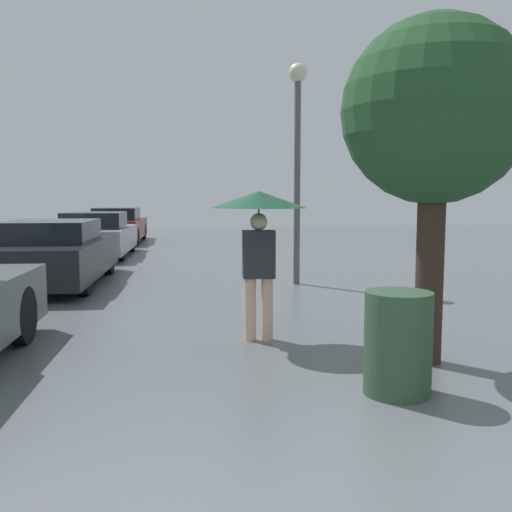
% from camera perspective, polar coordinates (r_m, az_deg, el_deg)
% --- Properties ---
extents(pedestrian, '(1.13, 1.13, 1.78)m').
position_cam_1_polar(pedestrian, '(6.72, 0.27, 3.88)').
color(pedestrian, beige).
rests_on(pedestrian, ground_plane).
extents(parked_car_second, '(1.85, 4.45, 1.26)m').
position_cam_1_polar(parked_car_second, '(11.74, -19.61, 0.22)').
color(parked_car_second, black).
rests_on(parked_car_second, ground_plane).
extents(parked_car_third, '(1.86, 4.00, 1.27)m').
position_cam_1_polar(parked_car_third, '(16.86, -15.70, 1.96)').
color(parked_car_third, '#9EA3A8').
rests_on(parked_car_third, ground_plane).
extents(parked_car_farthest, '(1.79, 4.49, 1.29)m').
position_cam_1_polar(parked_car_farthest, '(21.94, -13.65, 2.95)').
color(parked_car_farthest, maroon).
rests_on(parked_car_farthest, ground_plane).
extents(tree, '(1.86, 1.86, 3.50)m').
position_cam_1_polar(tree, '(6.11, 17.43, 13.34)').
color(tree, '#38281E').
rests_on(tree, ground_plane).
extents(street_lamp, '(0.36, 0.36, 4.23)m').
position_cam_1_polar(street_lamp, '(11.18, 4.17, 11.87)').
color(street_lamp, '#515456').
rests_on(street_lamp, ground_plane).
extents(trash_bin, '(0.59, 0.59, 0.90)m').
position_cam_1_polar(trash_bin, '(5.16, 13.99, -8.44)').
color(trash_bin, '#2D4C33').
rests_on(trash_bin, ground_plane).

